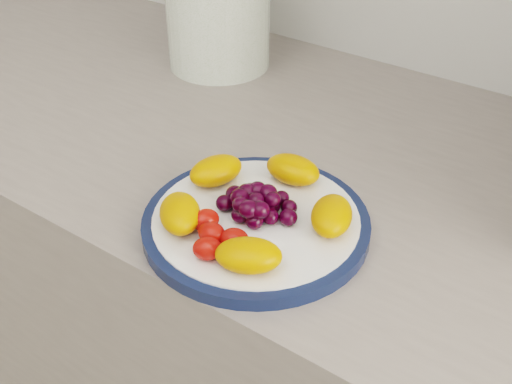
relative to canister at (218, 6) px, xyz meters
The scene contains 4 objects.
plate_rim 0.44m from the canister, 46.83° to the right, with size 0.25×0.25×0.01m, color #0F1B3D.
plate_face 0.44m from the canister, 46.83° to the right, with size 0.22×0.22×0.02m, color white.
canister is the anchor object (origin of this frame).
fruit_plate 0.44m from the canister, 47.61° to the right, with size 0.21×0.21×0.03m.
Camera 1 is at (0.26, 0.58, 1.34)m, focal length 45.00 mm.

